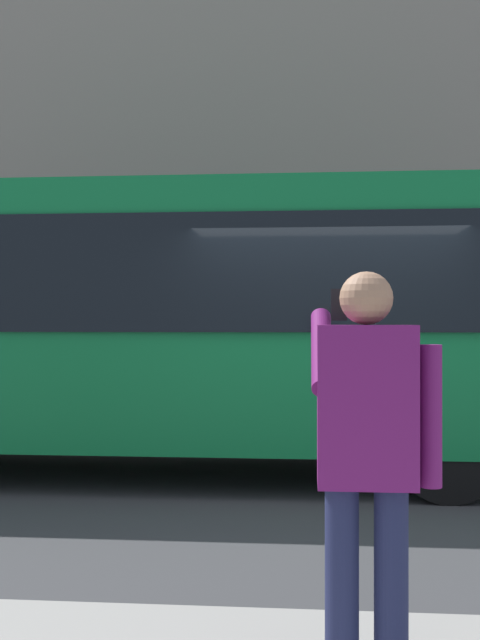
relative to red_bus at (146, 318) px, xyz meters
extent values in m
plane|color=#38383A|center=(-1.94, 0.72, -1.68)|extent=(60.00, 60.00, 0.00)
cube|color=gray|center=(-1.94, -6.08, 4.32)|extent=(28.00, 0.80, 12.00)
cube|color=#0F7238|center=(-0.02, -0.01, 0.02)|extent=(9.00, 2.50, 2.60)
cube|color=black|center=(-0.02, 1.25, 0.42)|extent=(7.60, 0.06, 1.10)
cylinder|color=black|center=(-3.02, -1.11, -1.18)|extent=(1.00, 0.28, 1.00)
cylinder|color=black|center=(-3.02, 1.09, -1.18)|extent=(1.00, 0.28, 1.00)
cylinder|color=#1E2347|center=(-2.10, 5.04, -1.12)|extent=(0.14, 0.14, 0.82)
cylinder|color=#1E2347|center=(-1.90, 5.04, -1.12)|extent=(0.14, 0.14, 0.82)
cube|color=#6B1960|center=(-2.00, 5.04, -0.38)|extent=(0.40, 0.24, 0.66)
sphere|color=#A87A5B|center=(-2.00, 5.04, 0.06)|extent=(0.22, 0.22, 0.22)
cylinder|color=#6B1960|center=(-2.26, 5.04, -0.42)|extent=(0.09, 0.09, 0.58)
cylinder|color=#6B1960|center=(-1.82, 4.88, -0.16)|extent=(0.09, 0.48, 0.37)
cube|color=black|center=(-1.90, 4.74, 0.04)|extent=(0.07, 0.01, 0.14)
camera|label=1|loc=(-1.76, 8.22, -0.04)|focal=43.18mm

